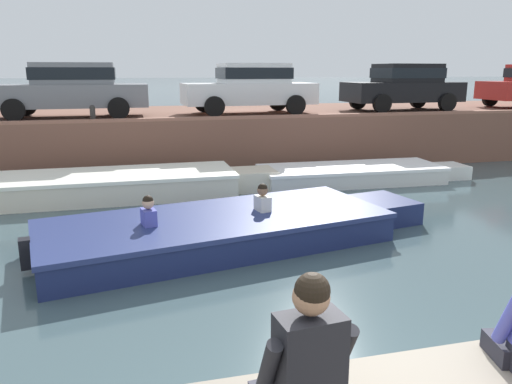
{
  "coord_description": "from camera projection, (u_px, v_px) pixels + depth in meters",
  "views": [
    {
      "loc": [
        -1.71,
        -2.86,
        2.89
      ],
      "look_at": [
        -0.03,
        3.77,
        1.22
      ],
      "focal_mm": 35.0,
      "sensor_mm": 36.0,
      "label": 1
    }
  ],
  "objects": [
    {
      "name": "ground_plane",
      "position": [
        235.0,
        238.0,
        8.85
      ],
      "size": [
        400.0,
        400.0,
        0.0
      ],
      "primitive_type": "plane",
      "color": "#3D5156"
    },
    {
      "name": "far_quay_wall",
      "position": [
        183.0,
        136.0,
        16.56
      ],
      "size": [
        60.0,
        6.0,
        1.57
      ],
      "primitive_type": "cube",
      "color": "brown",
      "rests_on": "ground"
    },
    {
      "name": "far_wall_coping",
      "position": [
        193.0,
        119.0,
        13.65
      ],
      "size": [
        60.0,
        0.24,
        0.08
      ],
      "primitive_type": "cube",
      "color": "#925F4C",
      "rests_on": "far_quay_wall"
    },
    {
      "name": "boat_moored_central_cream",
      "position": [
        124.0,
        185.0,
        11.7
      ],
      "size": [
        6.8,
        1.98,
        0.57
      ],
      "color": "silver",
      "rests_on": "ground"
    },
    {
      "name": "boat_moored_east_white",
      "position": [
        359.0,
        174.0,
        13.22
      ],
      "size": [
        5.75,
        1.84,
        0.44
      ],
      "color": "white",
      "rests_on": "ground"
    },
    {
      "name": "motorboat_passing",
      "position": [
        232.0,
        228.0,
        8.55
      ],
      "size": [
        7.08,
        3.29,
        0.99
      ],
      "color": "navy",
      "rests_on": "ground"
    },
    {
      "name": "car_left_inner_grey",
      "position": [
        71.0,
        88.0,
        14.29
      ],
      "size": [
        4.37,
        1.94,
        1.54
      ],
      "color": "slate",
      "rests_on": "far_quay_wall"
    },
    {
      "name": "car_centre_white",
      "position": [
        250.0,
        86.0,
        15.56
      ],
      "size": [
        4.12,
        1.98,
        1.54
      ],
      "color": "white",
      "rests_on": "far_quay_wall"
    },
    {
      "name": "car_right_inner_black",
      "position": [
        404.0,
        85.0,
        16.83
      ],
      "size": [
        3.9,
        1.94,
        1.54
      ],
      "color": "black",
      "rests_on": "far_quay_wall"
    },
    {
      "name": "mooring_bollard_mid",
      "position": [
        93.0,
        113.0,
        13.1
      ],
      "size": [
        0.15,
        0.15,
        0.45
      ],
      "color": "#2D2B28",
      "rests_on": "far_quay_wall"
    },
    {
      "name": "person_seated_left",
      "position": [
        305.0,
        370.0,
        2.73
      ],
      "size": [
        0.56,
        0.56,
        0.97
      ],
      "color": "#282833",
      "rests_on": "near_quay"
    }
  ]
}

